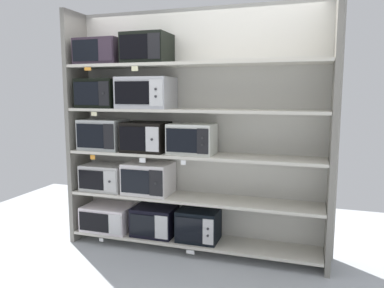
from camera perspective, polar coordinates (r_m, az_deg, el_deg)
name	(u,v)px	position (r m, az deg, el deg)	size (l,w,h in m)	color
back_panel	(198,130)	(3.99, 0.98, 2.20)	(2.84, 0.04, 2.54)	beige
upright_left	(78,128)	(4.38, -17.07, 2.36)	(0.05, 0.41, 2.54)	gray
upright_right	(333,137)	(3.61, 20.87, 1.07)	(0.05, 0.41, 2.54)	gray
shelf_0	(192,240)	(4.07, 0.00, -14.54)	(2.64, 0.41, 0.03)	beige
microwave_0	(109,217)	(4.39, -12.62, -10.88)	(0.54, 0.41, 0.27)	silver
microwave_1	(155,221)	(4.14, -5.77, -11.64)	(0.45, 0.35, 0.31)	black
microwave_2	(199,225)	(3.98, 1.01, -12.31)	(0.42, 0.35, 0.33)	black
price_tag_0	(101,240)	(4.29, -13.76, -14.10)	(0.05, 0.00, 0.04)	white
price_tag_1	(190,252)	(3.89, -0.26, -16.27)	(0.08, 0.00, 0.04)	white
shelf_1	(192,198)	(3.92, 0.00, -8.33)	(2.64, 0.41, 0.03)	beige
microwave_3	(105,177)	(4.28, -13.15, -4.94)	(0.48, 0.37, 0.29)	beige
microwave_4	(149,178)	(4.04, -6.70, -5.23)	(0.50, 0.39, 0.33)	silver
shelf_2	(192,155)	(3.81, 0.00, -1.71)	(2.64, 0.41, 0.03)	beige
microwave_5	(104,134)	(4.21, -13.43, 1.46)	(0.47, 0.37, 0.33)	#B2B7B5
microwave_6	(146,137)	(3.97, -7.07, 1.11)	(0.46, 0.38, 0.31)	black
microwave_7	(192,139)	(3.79, -0.07, 0.81)	(0.46, 0.34, 0.31)	silver
price_tag_2	(93,157)	(4.08, -15.00, -1.97)	(0.05, 0.00, 0.05)	orange
price_tag_3	(142,160)	(3.80, -7.62, -2.49)	(0.07, 0.00, 0.05)	white
price_tag_4	(183,163)	(3.63, -1.33, -2.87)	(0.05, 0.00, 0.04)	white
shelf_3	(192,110)	(3.76, 0.00, 5.17)	(2.64, 0.41, 0.03)	beige
microwave_8	(101,93)	(4.19, -13.81, 7.55)	(0.44, 0.41, 0.31)	black
microwave_9	(146,93)	(3.94, -7.04, 7.81)	(0.55, 0.42, 0.32)	#B3B3B9
price_tag_5	(94,114)	(4.01, -14.81, 4.49)	(0.07, 0.00, 0.04)	beige
shelf_4	(192,64)	(3.77, 0.00, 12.14)	(2.64, 0.41, 0.03)	beige
microwave_10	(102,52)	(4.20, -13.72, 13.54)	(0.49, 0.39, 0.27)	#332733
microwave_11	(147,49)	(3.95, -6.89, 14.32)	(0.46, 0.40, 0.31)	black
price_tag_6	(88,69)	(4.04, -15.72, 11.05)	(0.08, 0.00, 0.03)	orange
price_tag_7	(135,69)	(3.77, -8.78, 11.38)	(0.07, 0.00, 0.05)	beige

